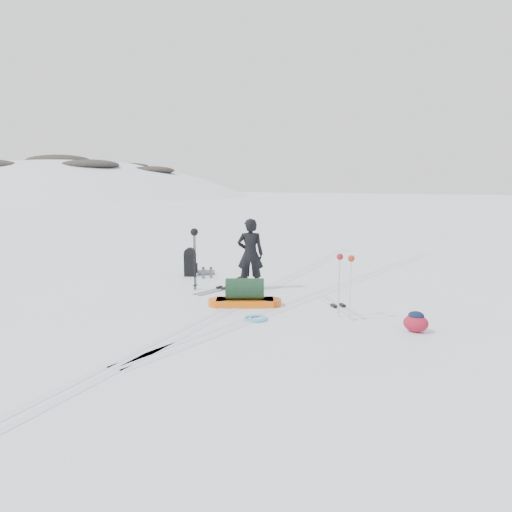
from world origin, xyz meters
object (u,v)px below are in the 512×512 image
(pulk_sled, at_px, (245,295))
(ski_poles_black, at_px, (194,240))
(expedition_rucksack, at_px, (192,263))
(skier, at_px, (250,254))

(pulk_sled, xyz_separation_m, ski_poles_black, (-1.86, 0.83, 1.01))
(expedition_rucksack, relative_size, ski_poles_black, 0.53)
(expedition_rucksack, bearing_deg, pulk_sled, -62.55)
(skier, height_order, expedition_rucksack, skier)
(pulk_sled, relative_size, ski_poles_black, 1.05)
(pulk_sled, bearing_deg, expedition_rucksack, 114.19)
(pulk_sled, height_order, expedition_rucksack, expedition_rucksack)
(pulk_sled, bearing_deg, ski_poles_black, 127.76)
(skier, distance_m, pulk_sled, 1.78)
(expedition_rucksack, bearing_deg, skier, -43.88)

